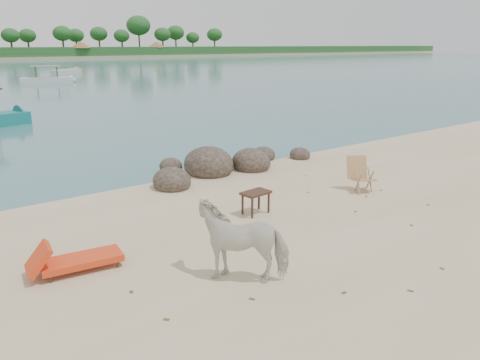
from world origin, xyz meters
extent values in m
ellipsoid|color=#2F261F|center=(-0.28, 5.22, 0.19)|extent=(1.06, 1.17, 0.80)
ellipsoid|color=#2F261F|center=(1.42, 5.92, 0.27)|extent=(1.52, 1.67, 1.14)
ellipsoid|color=#2F261F|center=(2.82, 5.52, 0.21)|extent=(1.22, 1.34, 0.92)
ellipsoid|color=#2F261F|center=(4.02, 6.32, 0.14)|extent=(0.79, 0.87, 0.59)
ellipsoid|color=#2F261F|center=(5.12, 5.62, 0.12)|extent=(0.70, 0.77, 0.52)
ellipsoid|color=#2F261F|center=(0.62, 6.92, 0.13)|extent=(0.73, 0.80, 0.55)
ellipsoid|color=#2F261F|center=(2.22, 7.12, 0.11)|extent=(0.65, 0.71, 0.49)
imported|color=beige|center=(-1.83, -0.14, 0.68)|extent=(1.69, 1.63, 1.36)
plane|color=brown|center=(-2.23, -0.91, 0.01)|extent=(0.14, 0.14, 0.00)
plane|color=brown|center=(2.61, -0.58, 0.01)|extent=(0.14, 0.14, 0.00)
plane|color=brown|center=(4.16, -0.02, 0.01)|extent=(0.14, 0.14, 0.00)
plane|color=brown|center=(1.19, -2.15, 0.01)|extent=(0.12, 0.12, 0.00)
plane|color=brown|center=(-3.60, -0.60, 0.01)|extent=(0.14, 0.14, 0.00)
plane|color=brown|center=(3.63, 3.77, 0.01)|extent=(0.13, 0.13, 0.00)
plane|color=brown|center=(2.48, 2.57, 0.01)|extent=(0.10, 0.10, 0.00)
plane|color=brown|center=(-0.89, -1.66, 0.01)|extent=(0.10, 0.10, 0.00)
plane|color=brown|center=(0.03, -2.28, 0.01)|extent=(0.14, 0.14, 0.00)
plane|color=brown|center=(4.26, 1.48, 0.01)|extent=(0.12, 0.12, 0.00)
plane|color=brown|center=(3.47, 1.37, 0.01)|extent=(0.14, 0.14, 0.00)
plane|color=brown|center=(-3.68, 0.46, 0.01)|extent=(0.13, 0.13, 0.00)
plane|color=brown|center=(2.31, 0.77, 0.01)|extent=(0.13, 0.13, 0.00)
camera|label=1|loc=(-6.36, -6.11, 3.95)|focal=35.00mm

